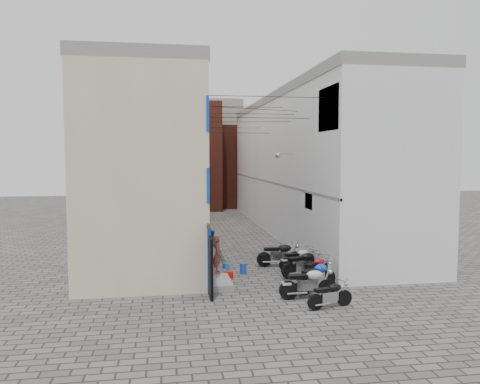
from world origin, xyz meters
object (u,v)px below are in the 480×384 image
motorcycle_a (330,293)px  water_jug_far (226,268)px  motorcycle_d (316,268)px  motorcycle_g (280,253)px  motorcycle_f (299,258)px  water_jug_near (243,268)px  red_crate (228,275)px  motorcycle_e (303,262)px  person_b (212,247)px  motorcycle_c (317,275)px  motorcycle_b (308,281)px  person_a (217,254)px

motorcycle_a → water_jug_far: motorcycle_a is taller
motorcycle_a → motorcycle_d: size_ratio=0.84×
motorcycle_g → motorcycle_f: bearing=42.0°
motorcycle_a → water_jug_near: motorcycle_a is taller
motorcycle_f → red_crate: motorcycle_f is taller
motorcycle_a → motorcycle_e: motorcycle_e is taller
motorcycle_d → water_jug_near: motorcycle_d is taller
motorcycle_d → motorcycle_e: 0.95m
water_jug_far → water_jug_near: bearing=-13.4°
motorcycle_e → motorcycle_d: bearing=-2.5°
motorcycle_a → person_b: person_b is taller
motorcycle_a → motorcycle_c: (0.19, 1.99, 0.11)m
motorcycle_f → water_jug_near: bearing=-98.4°
motorcycle_a → water_jug_far: size_ratio=3.79×
motorcycle_d → water_jug_near: bearing=-165.7°
motorcycle_c → red_crate: motorcycle_c is taller
motorcycle_f → motorcycle_g: (-0.66, 0.83, 0.07)m
motorcycle_b → motorcycle_e: (0.70, 2.94, -0.01)m
person_a → motorcycle_c: bearing=-116.9°
motorcycle_d → motorcycle_g: bearing=153.5°
motorcycle_f → red_crate: (-3.29, -0.81, -0.42)m
water_jug_far → motorcycle_f: bearing=1.0°
water_jug_near → motorcycle_c: bearing=-51.8°
motorcycle_e → red_crate: motorcycle_e is taller
red_crate → motorcycle_c: bearing=-37.8°
motorcycle_d → motorcycle_g: motorcycle_g is taller
person_b → water_jug_far: 1.27m
motorcycle_b → red_crate: bearing=-144.4°
motorcycle_d → water_jug_far: (-3.43, 1.96, -0.36)m
motorcycle_g → person_a: size_ratio=1.38×
motorcycle_d → motorcycle_b: bearing=-67.6°
person_a → person_b: bearing=9.0°
person_b → red_crate: (0.53, -1.60, -0.88)m
person_b → motorcycle_g: bearing=-90.5°
person_b → motorcycle_a: bearing=-151.6°
motorcycle_c → red_crate: size_ratio=4.84×
motorcycle_d → water_jug_far: 3.97m
motorcycle_f → motorcycle_a: bearing=-18.3°
motorcycle_b → motorcycle_f: 4.14m
motorcycle_a → motorcycle_g: (-0.24, 6.01, 0.13)m
motorcycle_e → motorcycle_f: (0.13, 1.11, -0.05)m
motorcycle_b → motorcycle_c: 1.05m
person_b → water_jug_far: size_ratio=3.39×
motorcycle_c → water_jug_far: 4.40m
red_crate → motorcycle_g: bearing=32.0°
person_a → person_b: person_a is taller
motorcycle_a → water_jug_far: (-2.87, 5.12, -0.27)m
motorcycle_b → person_b: bearing=-149.9°
motorcycle_d → water_jug_far: bearing=-161.9°
motorcycle_f → person_b: (-3.82, 0.79, 0.46)m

